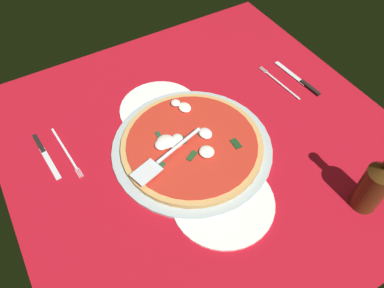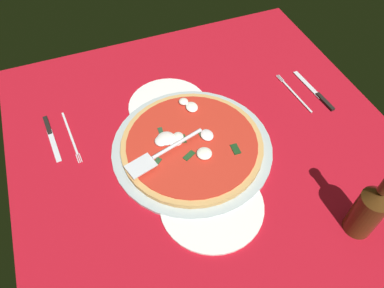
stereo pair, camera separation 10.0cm
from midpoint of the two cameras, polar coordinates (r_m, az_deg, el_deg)
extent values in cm
cube|color=#AC0F1D|center=(103.19, 5.00, -0.18)|extent=(104.43, 104.43, 0.80)
cylinder|color=#ABB9BD|center=(100.79, 2.82, -0.76)|extent=(43.40, 43.40, 1.26)
cylinder|color=white|center=(91.47, 6.20, -9.55)|extent=(25.29, 25.29, 1.00)
cylinder|color=white|center=(111.43, -1.15, 5.73)|extent=(23.49, 23.49, 1.00)
cylinder|color=tan|center=(99.75, 2.85, -0.28)|extent=(38.28, 38.28, 1.41)
cylinder|color=red|center=(99.08, 2.87, 0.03)|extent=(35.24, 35.24, 0.30)
ellipsoid|color=white|center=(99.38, 0.75, 0.99)|extent=(3.15, 2.79, 1.16)
ellipsoid|color=white|center=(98.41, -1.90, 0.29)|extent=(3.70, 3.38, 1.22)
ellipsoid|color=white|center=(98.82, -1.17, 0.69)|extent=(4.78, 4.97, 1.39)
ellipsoid|color=white|center=(100.34, 5.29, 1.31)|extent=(4.16, 3.38, 1.07)
ellipsoid|color=white|center=(108.33, 1.33, 6.40)|extent=(2.81, 2.73, 1.28)
ellipsoid|color=white|center=(96.07, 4.86, -1.63)|extent=(4.07, 4.00, 1.31)
ellipsoid|color=white|center=(98.82, 0.27, 0.46)|extent=(4.39, 4.24, 0.85)
ellipsoid|color=white|center=(106.95, 2.54, 5.52)|extent=(4.21, 3.38, 1.04)
cube|color=#173A19|center=(98.60, 9.57, -0.95)|extent=(3.49, 2.04, 0.30)
cube|color=#1D441F|center=(96.03, 2.51, -1.97)|extent=(2.89, 3.70, 0.30)
cube|color=#254E2B|center=(94.82, -2.44, -2.95)|extent=(2.80, 2.99, 0.30)
cube|color=#25462B|center=(101.22, -2.04, 1.81)|extent=(2.72, 1.43, 0.30)
cube|color=#264F2A|center=(100.88, 4.18, 1.44)|extent=(2.54, 1.21, 0.30)
cube|color=#1D401C|center=(99.49, 1.57, 0.65)|extent=(2.93, 1.62, 0.30)
cube|color=silver|center=(92.64, -4.83, -3.54)|extent=(6.62, 8.14, 0.30)
cylinder|color=silver|center=(96.17, 0.70, -0.10)|extent=(5.30, 15.14, 1.00)
cube|color=white|center=(121.94, 19.16, 7.10)|extent=(20.34, 14.93, 0.60)
cube|color=silver|center=(119.89, 18.09, 6.86)|extent=(15.18, 1.66, 0.25)
cube|color=silver|center=(124.82, 15.79, 9.63)|extent=(3.01, 0.43, 0.25)
cube|color=silver|center=(124.58, 15.62, 9.58)|extent=(3.01, 0.43, 0.25)
cube|color=silver|center=(124.34, 15.46, 9.53)|extent=(3.01, 0.43, 0.25)
cube|color=black|center=(120.67, 21.99, 5.93)|extent=(7.77, 1.73, 0.80)
cube|color=silver|center=(124.88, 19.52, 8.47)|extent=(13.54, 2.34, 0.25)
cube|color=white|center=(108.30, -16.97, 0.93)|extent=(19.42, 12.55, 0.60)
cube|color=silver|center=(108.03, -15.78, 1.52)|extent=(16.85, 1.96, 0.25)
cube|color=silver|center=(101.53, -14.52, -2.40)|extent=(3.01, 0.46, 0.25)
cube|color=silver|center=(101.54, -14.29, -2.31)|extent=(3.01, 0.46, 0.25)
cube|color=silver|center=(101.55, -14.06, -2.23)|extent=(3.01, 0.46, 0.25)
cube|color=black|center=(111.44, -18.94, 2.58)|extent=(7.06, 1.76, 0.80)
cube|color=silver|center=(106.24, -17.94, -0.36)|extent=(12.30, 2.39, 0.25)
cylinder|color=#46280F|center=(93.53, 27.93, -9.69)|extent=(6.47, 6.47, 13.12)
cone|color=#46280F|center=(87.31, 29.89, -7.00)|extent=(6.47, 6.47, 3.12)
camera|label=1|loc=(0.05, -87.13, 3.56)|focal=34.78mm
camera|label=2|loc=(0.05, 92.87, -3.56)|focal=34.78mm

